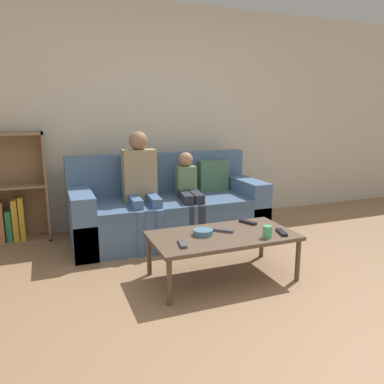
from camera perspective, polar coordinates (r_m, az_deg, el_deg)
ground_plane at (r=2.74m, az=10.22°, el=-18.04°), size 22.00×22.00×0.00m
wall_back at (r=4.62m, az=-5.41°, el=11.27°), size 12.00×0.06×2.60m
couch at (r=4.14m, az=-3.62°, el=-2.80°), size 2.07×0.87×0.90m
bookshelf at (r=4.40m, az=-26.68°, el=-1.25°), size 0.77×0.28×1.16m
coffee_table at (r=3.12m, az=4.68°, el=-6.97°), size 1.19×0.63×0.38m
person_adult at (r=3.89m, az=-7.78°, el=1.79°), size 0.35×0.62×1.17m
person_child at (r=4.01m, az=-0.46°, el=0.10°), size 0.28×0.63×0.93m
cup_near at (r=3.06m, az=11.40°, el=-5.95°), size 0.07×0.07×0.10m
tv_remote_0 at (r=3.41m, az=8.51°, el=-4.57°), size 0.11×0.18×0.02m
tv_remote_1 at (r=3.16m, az=4.83°, el=-5.86°), size 0.16×0.15×0.02m
tv_remote_2 at (r=3.19m, az=13.49°, el=-5.98°), size 0.09×0.18×0.02m
tv_remote_3 at (r=2.85m, az=-1.48°, el=-7.87°), size 0.08×0.18×0.02m
snack_bowl at (r=3.07m, az=1.70°, el=-6.15°), size 0.16×0.16×0.05m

